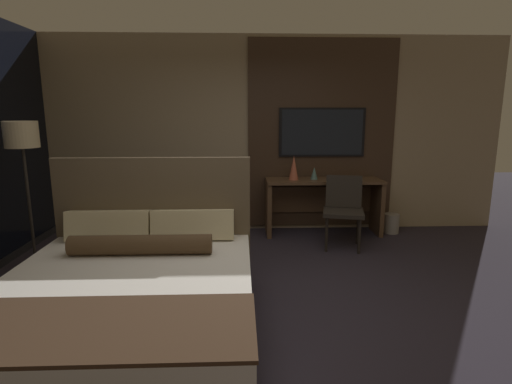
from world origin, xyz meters
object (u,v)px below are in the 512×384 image
(tv, at_px, (322,132))
(vase_short, at_px, (314,173))
(book, at_px, (351,178))
(desk, at_px, (323,197))
(floor_lamp, at_px, (23,147))
(desk_chair, at_px, (343,204))
(vase_tall, at_px, (294,168))
(waste_bin, at_px, (391,223))
(bed, at_px, (130,299))

(tv, height_order, vase_short, tv)
(tv, xyz_separation_m, vase_short, (-0.14, -0.23, -0.56))
(tv, height_order, book, tv)
(vase_short, height_order, book, vase_short)
(desk, xyz_separation_m, book, (0.38, -0.04, 0.28))
(floor_lamp, xyz_separation_m, vase_short, (3.36, 1.20, -0.49))
(desk_chair, height_order, floor_lamp, floor_lamp)
(vase_tall, height_order, waste_bin, vase_tall)
(bed, xyz_separation_m, desk_chair, (2.18, 2.12, 0.23))
(bed, height_order, tv, tv)
(desk_chair, relative_size, floor_lamp, 0.56)
(desk, xyz_separation_m, vase_tall, (-0.43, -0.05, 0.44))
(book, bearing_deg, tv, 146.31)
(tv, bearing_deg, vase_short, -121.38)
(desk, height_order, tv, tv)
(vase_tall, height_order, book, vase_tall)
(vase_short, height_order, waste_bin, vase_short)
(bed, height_order, floor_lamp, floor_lamp)
(desk_chair, bearing_deg, vase_tall, 151.34)
(bed, bearing_deg, vase_tall, 58.88)
(desk, bearing_deg, book, -6.24)
(bed, xyz_separation_m, floor_lamp, (-1.46, 1.48, 1.04))
(desk, xyz_separation_m, tv, (0.00, 0.21, 0.91))
(floor_lamp, bearing_deg, tv, 22.20)
(vase_tall, relative_size, book, 1.32)
(book, bearing_deg, bed, -132.27)
(desk, bearing_deg, desk_chair, -75.13)
(floor_lamp, relative_size, waste_bin, 5.86)
(vase_tall, bearing_deg, desk, 6.06)
(desk, height_order, book, book)
(book, relative_size, waste_bin, 0.92)
(bed, xyz_separation_m, vase_tall, (1.60, 2.65, 0.64))
(tv, relative_size, vase_tall, 3.67)
(bed, bearing_deg, floor_lamp, 134.77)
(tv, xyz_separation_m, vase_tall, (-0.43, -0.26, -0.48))
(vase_tall, xyz_separation_m, waste_bin, (1.44, 0.01, -0.82))
(book, bearing_deg, floor_lamp, -163.13)
(bed, xyz_separation_m, tv, (2.03, 2.90, 1.12))
(waste_bin, bearing_deg, bed, -138.91)
(bed, relative_size, desk_chair, 2.35)
(tv, bearing_deg, bed, -124.99)
(bed, height_order, waste_bin, bed)
(tv, relative_size, floor_lamp, 0.76)
(bed, relative_size, book, 8.41)
(vase_tall, relative_size, waste_bin, 1.21)
(desk_chair, distance_m, floor_lamp, 3.79)
(bed, distance_m, desk_chair, 3.05)
(desk, bearing_deg, waste_bin, -2.28)
(desk_chair, relative_size, vase_short, 5.28)
(vase_short, xyz_separation_m, waste_bin, (1.15, -0.02, -0.74))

